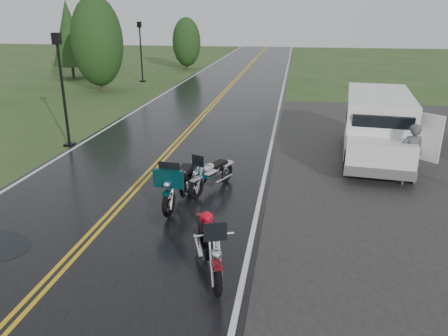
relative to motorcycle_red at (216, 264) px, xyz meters
name	(u,v)px	position (x,y,z in m)	size (l,w,h in m)	color
ground	(102,226)	(-3.37, 2.38, -0.71)	(120.00, 120.00, 0.00)	#2D471E
road	(192,127)	(-3.37, 12.38, -0.69)	(8.00, 100.00, 0.04)	black
motorcycle_red	(216,264)	(0.00, 0.00, 0.00)	(0.87, 2.40, 1.42)	#610B13
motorcycle_teal	(168,193)	(-1.80, 3.06, 0.02)	(0.90, 2.47, 1.46)	#042E31
motorcycle_silver	(196,180)	(-1.35, 4.30, -0.08)	(0.77, 2.12, 1.25)	#A3A4AA
van_white	(350,140)	(3.10, 7.16, 0.48)	(2.27, 6.06, 2.38)	white
person_at_van	(411,155)	(4.83, 6.51, 0.26)	(0.70, 0.46, 1.93)	#47484C
lamp_post_near_left	(63,91)	(-7.56, 8.73, 1.49)	(0.38, 0.38, 4.40)	black
lamp_post_far_left	(141,52)	(-10.33, 25.51, 1.52)	(0.38, 0.38, 4.45)	black
tree_left_mid	(98,51)	(-11.67, 21.01, 1.91)	(3.35, 3.35, 5.23)	#1E3D19
tree_left_far	(187,47)	(-8.78, 33.51, 1.27)	(2.57, 2.57, 3.96)	#1E3D19
pine_left_far	(70,41)	(-16.37, 26.22, 2.21)	(2.80, 2.80, 5.83)	#1E3D19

